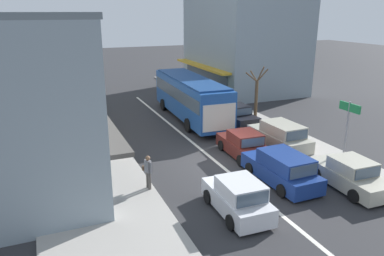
# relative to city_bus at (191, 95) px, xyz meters

# --- Properties ---
(ground_plane) EXTENTS (140.00, 140.00, 0.00)m
(ground_plane) POSITION_rel_city_bus_xyz_m (-1.95, -8.93, -1.88)
(ground_plane) COLOR #2D2D30
(lane_centre_line) EXTENTS (0.20, 28.00, 0.01)m
(lane_centre_line) POSITION_rel_city_bus_xyz_m (-1.95, -4.93, -1.88)
(lane_centre_line) COLOR silver
(lane_centre_line) RESTS_ON ground
(sidewalk_left) EXTENTS (5.20, 44.00, 0.14)m
(sidewalk_left) POSITION_rel_city_bus_xyz_m (-8.75, -2.93, -1.81)
(sidewalk_left) COLOR #A39E96
(sidewalk_left) RESTS_ON ground
(kerb_right) EXTENTS (2.80, 44.00, 0.12)m
(kerb_right) POSITION_rel_city_bus_xyz_m (4.25, -2.93, -1.82)
(kerb_right) COLOR #A39E96
(kerb_right) RESTS_ON ground
(shopfront_corner_near) EXTENTS (8.45, 7.37, 8.04)m
(shopfront_corner_near) POSITION_rel_city_bus_xyz_m (-12.13, -9.10, 2.13)
(shopfront_corner_near) COLOR #84939E
(shopfront_corner_near) RESTS_ON ground
(shopfront_mid_block) EXTENTS (7.56, 7.91, 7.79)m
(shopfront_mid_block) POSITION_rel_city_bus_xyz_m (-12.13, -1.26, 2.01)
(shopfront_mid_block) COLOR beige
(shopfront_mid_block) RESTS_ON ground
(shopfront_far_end) EXTENTS (8.63, 8.03, 7.98)m
(shopfront_far_end) POSITION_rel_city_bus_xyz_m (-12.13, 7.07, 2.10)
(shopfront_far_end) COLOR gray
(shopfront_far_end) RESTS_ON ground
(building_right_far) EXTENTS (9.68, 12.25, 9.69)m
(building_right_far) POSITION_rel_city_bus_xyz_m (9.54, 8.80, 2.96)
(building_right_far) COLOR #84939E
(building_right_far) RESTS_ON ground
(city_bus) EXTENTS (3.06, 10.95, 3.23)m
(city_bus) POSITION_rel_city_bus_xyz_m (0.00, 0.00, 0.00)
(city_bus) COLOR #1E4C99
(city_bus) RESTS_ON ground
(hatchback_adjacent_lane_trail) EXTENTS (1.89, 3.74, 1.54)m
(hatchback_adjacent_lane_trail) POSITION_rel_city_bus_xyz_m (-3.56, -13.87, -1.17)
(hatchback_adjacent_lane_trail) COLOR silver
(hatchback_adjacent_lane_trail) RESTS_ON ground
(wagon_adjacent_lane_lead) EXTENTS (2.01, 4.53, 1.58)m
(wagon_adjacent_lane_lead) POSITION_rel_city_bus_xyz_m (-0.17, -12.16, -1.14)
(wagon_adjacent_lane_lead) COLOR navy
(wagon_adjacent_lane_lead) RESTS_ON ground
(sedan_queue_far_back) EXTENTS (2.04, 4.27, 1.47)m
(sedan_queue_far_back) POSITION_rel_city_bus_xyz_m (-0.08, -8.39, -1.22)
(sedan_queue_far_back) COLOR #561E19
(sedan_queue_far_back) RESTS_ON ground
(parked_sedan_kerb_front) EXTENTS (2.00, 4.26, 1.47)m
(parked_sedan_kerb_front) POSITION_rel_city_bus_xyz_m (2.50, -13.84, -1.22)
(parked_sedan_kerb_front) COLOR #B7B29E
(parked_sedan_kerb_front) RESTS_ON ground
(parked_wagon_kerb_second) EXTENTS (2.04, 4.55, 1.58)m
(parked_wagon_kerb_second) POSITION_rel_city_bus_xyz_m (2.70, -7.92, -1.14)
(parked_wagon_kerb_second) COLOR #B7B29E
(parked_wagon_kerb_second) RESTS_ON ground
(parked_sedan_kerb_third) EXTENTS (1.98, 4.24, 1.47)m
(parked_sedan_kerb_third) POSITION_rel_city_bus_xyz_m (2.61, -2.50, -1.22)
(parked_sedan_kerb_third) COLOR black
(parked_sedan_kerb_third) RESTS_ON ground
(parked_wagon_kerb_rear) EXTENTS (2.04, 4.55, 1.58)m
(parked_wagon_kerb_rear) POSITION_rel_city_bus_xyz_m (2.79, 3.50, -1.14)
(parked_wagon_kerb_rear) COLOR #1E6638
(parked_wagon_kerb_rear) RESTS_ON ground
(traffic_light_downstreet) EXTENTS (0.33, 0.24, 4.20)m
(traffic_light_downstreet) POSITION_rel_city_bus_xyz_m (-5.72, 10.59, 0.97)
(traffic_light_downstreet) COLOR gray
(traffic_light_downstreet) RESTS_ON ground
(directional_road_sign) EXTENTS (0.10, 1.40, 3.60)m
(directional_road_sign) POSITION_rel_city_bus_xyz_m (4.12, -11.72, 0.80)
(directional_road_sign) COLOR gray
(directional_road_sign) RESTS_ON ground
(street_tree_right) EXTENTS (1.89, 1.81, 4.37)m
(street_tree_right) POSITION_rel_city_bus_xyz_m (4.02, -2.91, 0.13)
(street_tree_right) COLOR brown
(street_tree_right) RESTS_ON ground
(pedestrian_with_handbag_near) EXTENTS (0.36, 0.65, 1.63)m
(pedestrian_with_handbag_near) POSITION_rel_city_bus_xyz_m (-6.42, -10.53, -0.81)
(pedestrian_with_handbag_near) COLOR #4C4742
(pedestrian_with_handbag_near) RESTS_ON sidewalk_left
(pedestrian_browsing_midblock) EXTENTS (0.25, 0.57, 1.63)m
(pedestrian_browsing_midblock) POSITION_rel_city_bus_xyz_m (-6.46, 0.74, -0.81)
(pedestrian_browsing_midblock) COLOR #4C4742
(pedestrian_browsing_midblock) RESTS_ON sidewalk_left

